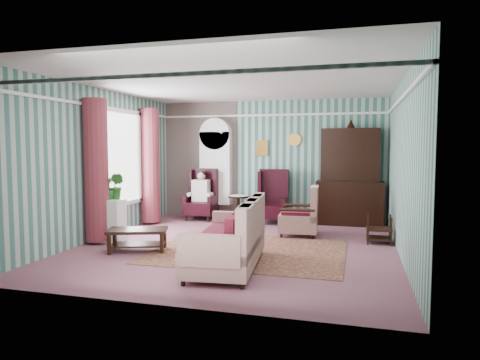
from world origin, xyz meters
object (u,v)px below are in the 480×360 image
(bookcase, at_px, (216,173))
(coffee_table, at_px, (138,240))
(seated_woman, at_px, (201,196))
(floral_armchair, at_px, (299,210))
(wingback_left, at_px, (201,194))
(plant_stand, at_px, (109,221))
(round_side_table, at_px, (238,208))
(nest_table, at_px, (379,229))
(wingback_right, at_px, (272,197))
(dresser_hutch, at_px, (350,173))
(sofa, at_px, (226,233))

(bookcase, xyz_separation_m, coffee_table, (-0.17, -3.66, -0.93))
(seated_woman, relative_size, floral_armchair, 1.13)
(wingback_left, relative_size, plant_stand, 1.56)
(round_side_table, relative_size, nest_table, 1.11)
(plant_stand, bearing_deg, wingback_right, 47.16)
(dresser_hutch, distance_m, plant_stand, 5.31)
(bookcase, xyz_separation_m, nest_table, (3.82, -1.94, -0.85))
(seated_woman, height_order, round_side_table, seated_woman)
(plant_stand, bearing_deg, bookcase, 71.51)
(nest_table, bearing_deg, plant_stand, -166.16)
(sofa, height_order, floral_armchair, floral_armchair)
(wingback_left, distance_m, nest_table, 4.37)
(plant_stand, distance_m, floral_armchair, 3.67)
(wingback_right, bearing_deg, nest_table, -33.75)
(round_side_table, relative_size, floral_armchair, 0.57)
(round_side_table, height_order, nest_table, round_side_table)
(wingback_right, bearing_deg, plant_stand, -132.84)
(round_side_table, distance_m, coffee_table, 3.52)
(wingback_right, relative_size, round_side_table, 2.08)
(seated_woman, bearing_deg, wingback_right, 0.00)
(nest_table, relative_size, floral_armchair, 0.52)
(wingback_right, bearing_deg, dresser_hutch, 8.77)
(plant_stand, bearing_deg, sofa, -22.05)
(sofa, bearing_deg, round_side_table, 7.46)
(nest_table, distance_m, floral_armchair, 1.58)
(floral_armchair, relative_size, coffee_table, 1.07)
(round_side_table, xyz_separation_m, nest_table, (3.17, -1.70, -0.03))
(nest_table, bearing_deg, sofa, -134.83)
(wingback_right, bearing_deg, seated_woman, 180.00)
(plant_stand, relative_size, sofa, 0.39)
(sofa, relative_size, coffee_table, 2.09)
(round_side_table, bearing_deg, dresser_hutch, 2.64)
(bookcase, height_order, floral_armchair, bookcase)
(wingback_left, distance_m, wingback_right, 1.75)
(wingback_left, height_order, floral_armchair, wingback_left)
(bookcase, xyz_separation_m, wingback_right, (1.50, -0.39, -0.50))
(bookcase, bearing_deg, wingback_right, -14.57)
(bookcase, relative_size, plant_stand, 2.80)
(dresser_hutch, distance_m, seated_woman, 3.56)
(plant_stand, bearing_deg, coffee_table, -30.90)
(wingback_right, height_order, sofa, wingback_right)
(dresser_hutch, distance_m, wingback_left, 3.55)
(dresser_hutch, height_order, wingback_left, dresser_hutch)
(round_side_table, relative_size, coffee_table, 0.61)
(wingback_left, height_order, wingback_right, same)
(wingback_right, distance_m, seated_woman, 1.75)
(floral_armchair, bearing_deg, bookcase, 51.61)
(coffee_table, bearing_deg, wingback_left, 91.32)
(bookcase, bearing_deg, floral_armchair, -35.30)
(bookcase, relative_size, coffee_table, 2.28)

